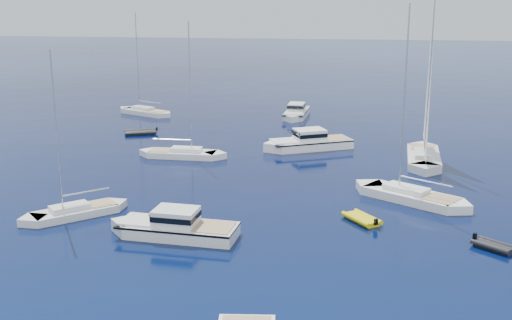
# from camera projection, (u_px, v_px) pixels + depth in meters

# --- Properties ---
(motor_cruiser_centre) EXTENTS (10.35, 4.09, 2.65)m
(motor_cruiser_centre) POSITION_uv_depth(u_px,v_px,m) (174.00, 236.00, 46.51)
(motor_cruiser_centre) COLOR silver
(motor_cruiser_centre) RESTS_ON ground
(motor_cruiser_distant) EXTENTS (11.12, 7.58, 2.82)m
(motor_cruiser_distant) POSITION_uv_depth(u_px,v_px,m) (307.00, 149.00, 71.70)
(motor_cruiser_distant) COLOR white
(motor_cruiser_distant) RESTS_ON ground
(motor_cruiser_horizon) EXTENTS (3.55, 9.39, 2.41)m
(motor_cruiser_horizon) POSITION_uv_depth(u_px,v_px,m) (296.00, 117.00, 89.37)
(motor_cruiser_horizon) COLOR white
(motor_cruiser_horizon) RESTS_ON ground
(sailboat_mid_r) EXTENTS (11.00, 8.87, 16.66)m
(sailboat_mid_r) POSITION_uv_depth(u_px,v_px,m) (410.00, 201.00, 54.29)
(sailboat_mid_r) COLOR white
(sailboat_mid_r) RESTS_ON ground
(sailboat_mid_l) EXTENTS (8.39, 7.85, 13.41)m
(sailboat_mid_l) POSITION_uv_depth(u_px,v_px,m) (75.00, 216.00, 50.58)
(sailboat_mid_l) COLOR silver
(sailboat_mid_l) RESTS_ON ground
(sailboat_centre) EXTENTS (9.97, 2.88, 14.55)m
(sailboat_centre) POSITION_uv_depth(u_px,v_px,m) (183.00, 157.00, 68.19)
(sailboat_centre) COLOR white
(sailboat_centre) RESTS_ON ground
(sailboat_sails_r) EXTENTS (4.19, 12.49, 18.04)m
(sailboat_sails_r) POSITION_uv_depth(u_px,v_px,m) (423.00, 161.00, 66.48)
(sailboat_sails_r) COLOR silver
(sailboat_sails_r) RESTS_ON ground
(sailboat_far_l) EXTENTS (9.94, 6.70, 14.46)m
(sailboat_far_l) POSITION_uv_depth(u_px,v_px,m) (145.00, 114.00, 91.24)
(sailboat_far_l) COLOR silver
(sailboat_far_l) RESTS_ON ground
(tender_yellow) EXTENTS (3.47, 3.80, 0.95)m
(tender_yellow) POSITION_uv_depth(u_px,v_px,m) (362.00, 222.00, 49.41)
(tender_yellow) COLOR yellow
(tender_yellow) RESTS_ON ground
(tender_grey_near) EXTENTS (3.24, 3.11, 0.95)m
(tender_grey_near) POSITION_uv_depth(u_px,v_px,m) (493.00, 249.00, 44.21)
(tender_grey_near) COLOR black
(tender_grey_near) RESTS_ON ground
(tender_grey_far) EXTENTS (4.48, 3.43, 0.95)m
(tender_grey_far) POSITION_uv_depth(u_px,v_px,m) (141.00, 134.00, 79.00)
(tender_grey_far) COLOR black
(tender_grey_far) RESTS_ON ground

